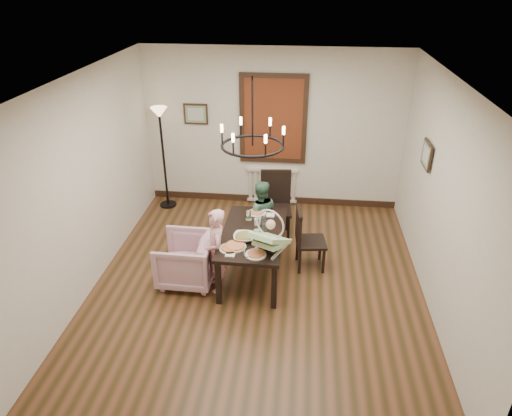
% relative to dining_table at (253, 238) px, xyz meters
% --- Properties ---
extents(room_shell, '(4.51, 5.00, 2.81)m').
position_rel_dining_table_xyz_m(room_shell, '(0.09, 0.18, 0.79)').
color(room_shell, brown).
rests_on(room_shell, ground).
extents(dining_table, '(0.86, 1.50, 0.70)m').
position_rel_dining_table_xyz_m(dining_table, '(0.00, 0.00, 0.00)').
color(dining_table, black).
rests_on(dining_table, room_shell).
extents(chair_far, '(0.53, 0.53, 1.10)m').
position_rel_dining_table_xyz_m(chair_far, '(0.24, 1.08, -0.06)').
color(chair_far, black).
rests_on(chair_far, room_shell).
extents(chair_right, '(0.47, 0.47, 0.95)m').
position_rel_dining_table_xyz_m(chair_right, '(0.81, 0.29, -0.14)').
color(chair_right, black).
rests_on(chair_right, room_shell).
extents(armchair, '(0.78, 0.76, 0.69)m').
position_rel_dining_table_xyz_m(armchair, '(-0.90, -0.25, -0.27)').
color(armchair, '#CB9BA7').
rests_on(armchair, room_shell).
extents(elderly_woman, '(0.33, 0.42, 0.99)m').
position_rel_dining_table_xyz_m(elderly_woman, '(-0.45, -0.36, -0.12)').
color(elderly_woman, '#E19EA0').
rests_on(elderly_woman, room_shell).
extents(seated_man, '(0.52, 0.44, 0.93)m').
position_rel_dining_table_xyz_m(seated_man, '(0.03, 0.73, -0.15)').
color(seated_man, '#406D51').
rests_on(seated_man, room_shell).
extents(baby_bouncer, '(0.62, 0.70, 0.38)m').
position_rel_dining_table_xyz_m(baby_bouncer, '(0.26, -0.40, 0.27)').
color(baby_bouncer, '#ABCC8D').
rests_on(baby_bouncer, dining_table).
extents(salad_bowl, '(0.34, 0.34, 0.08)m').
position_rel_dining_table_xyz_m(salad_bowl, '(-0.09, -0.20, 0.13)').
color(salad_bowl, white).
rests_on(salad_bowl, dining_table).
extents(pizza_platter, '(0.29, 0.29, 0.04)m').
position_rel_dining_table_xyz_m(pizza_platter, '(-0.18, -0.40, 0.10)').
color(pizza_platter, tan).
rests_on(pizza_platter, dining_table).
extents(drinking_glass, '(0.08, 0.08, 0.16)m').
position_rel_dining_table_xyz_m(drinking_glass, '(0.16, 0.01, 0.16)').
color(drinking_glass, silver).
rests_on(drinking_glass, dining_table).
extents(window_blinds, '(1.00, 0.03, 1.40)m').
position_rel_dining_table_xyz_m(window_blinds, '(0.09, 2.27, 0.99)').
color(window_blinds, maroon).
rests_on(window_blinds, room_shell).
extents(radiator, '(0.92, 0.12, 0.62)m').
position_rel_dining_table_xyz_m(radiator, '(0.09, 2.29, -0.26)').
color(radiator, silver).
rests_on(radiator, room_shell).
extents(picture_back, '(0.42, 0.03, 0.36)m').
position_rel_dining_table_xyz_m(picture_back, '(-1.26, 2.28, 1.04)').
color(picture_back, black).
rests_on(picture_back, room_shell).
extents(picture_right, '(0.03, 0.42, 0.36)m').
position_rel_dining_table_xyz_m(picture_right, '(2.30, 0.71, 1.04)').
color(picture_right, black).
rests_on(picture_right, room_shell).
extents(floor_lamp, '(0.30, 0.30, 1.80)m').
position_rel_dining_table_xyz_m(floor_lamp, '(-1.81, 1.96, 0.29)').
color(floor_lamp, black).
rests_on(floor_lamp, room_shell).
extents(chandelier, '(0.80, 0.80, 0.04)m').
position_rel_dining_table_xyz_m(chandelier, '(-0.00, 0.00, 1.34)').
color(chandelier, black).
rests_on(chandelier, room_shell).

